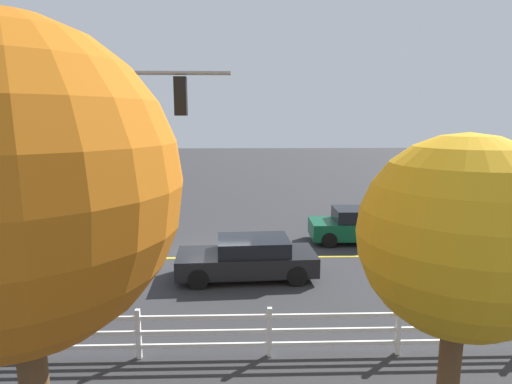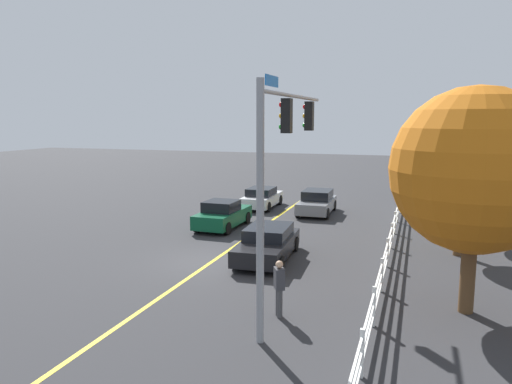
{
  "view_description": "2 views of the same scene",
  "coord_description": "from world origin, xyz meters",
  "px_view_note": "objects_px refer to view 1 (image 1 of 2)",
  "views": [
    {
      "loc": [
        -1.01,
        15.32,
        5.25
      ],
      "look_at": [
        -1.46,
        -0.28,
        2.5
      ],
      "focal_mm": 29.28,
      "sensor_mm": 36.0,
      "label": 1
    },
    {
      "loc": [
        17.58,
        7.77,
        5.78
      ],
      "look_at": [
        -2.87,
        0.93,
        2.49
      ],
      "focal_mm": 34.4,
      "sensor_mm": 36.0,
      "label": 2
    }
  ],
  "objects_px": {
    "pedestrian": "(51,275)",
    "tree_2": "(14,188)",
    "tree_0": "(461,237)",
    "car_3": "(357,226)",
    "car_0": "(248,258)",
    "car_1": "(502,227)"
  },
  "relations": [
    {
      "from": "tree_0",
      "to": "car_0",
      "type": "bearing_deg",
      "value": -67.57
    },
    {
      "from": "car_0",
      "to": "car_1",
      "type": "distance_m",
      "value": 11.6
    },
    {
      "from": "tree_0",
      "to": "tree_2",
      "type": "height_order",
      "value": "tree_2"
    },
    {
      "from": "pedestrian",
      "to": "tree_0",
      "type": "distance_m",
      "value": 10.49
    },
    {
      "from": "car_3",
      "to": "pedestrian",
      "type": "xyz_separation_m",
      "value": [
        10.28,
        6.01,
        0.24
      ]
    },
    {
      "from": "car_3",
      "to": "tree_2",
      "type": "relative_size",
      "value": 0.62
    },
    {
      "from": "car_0",
      "to": "pedestrian",
      "type": "distance_m",
      "value": 5.92
    },
    {
      "from": "pedestrian",
      "to": "tree_0",
      "type": "bearing_deg",
      "value": 29.87
    },
    {
      "from": "pedestrian",
      "to": "tree_2",
      "type": "relative_size",
      "value": 0.25
    },
    {
      "from": "car_0",
      "to": "tree_0",
      "type": "distance_m",
      "value": 8.55
    },
    {
      "from": "car_1",
      "to": "pedestrian",
      "type": "bearing_deg",
      "value": -161.41
    },
    {
      "from": "car_0",
      "to": "car_1",
      "type": "bearing_deg",
      "value": -164.26
    },
    {
      "from": "car_3",
      "to": "tree_2",
      "type": "xyz_separation_m",
      "value": [
        8.18,
        11.23,
        3.58
      ]
    },
    {
      "from": "car_1",
      "to": "pedestrian",
      "type": "relative_size",
      "value": 2.45
    },
    {
      "from": "car_0",
      "to": "pedestrian",
      "type": "xyz_separation_m",
      "value": [
        5.54,
        2.06,
        0.26
      ]
    },
    {
      "from": "pedestrian",
      "to": "car_0",
      "type": "bearing_deg",
      "value": 82.34
    },
    {
      "from": "pedestrian",
      "to": "tree_0",
      "type": "relative_size",
      "value": 0.33
    },
    {
      "from": "pedestrian",
      "to": "tree_2",
      "type": "height_order",
      "value": "tree_2"
    },
    {
      "from": "tree_0",
      "to": "tree_2",
      "type": "distance_m",
      "value": 6.56
    },
    {
      "from": "car_1",
      "to": "tree_0",
      "type": "distance_m",
      "value": 14.01
    },
    {
      "from": "car_0",
      "to": "tree_2",
      "type": "bearing_deg",
      "value": 61.54
    },
    {
      "from": "tree_0",
      "to": "tree_2",
      "type": "bearing_deg",
      "value": -1.49
    }
  ]
}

